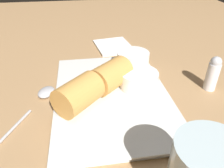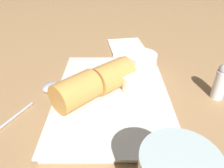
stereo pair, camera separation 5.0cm
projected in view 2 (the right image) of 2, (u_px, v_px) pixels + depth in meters
The scene contains 9 objects.
table_surface at pixel (108, 103), 42.95cm from camera, with size 180.00×140.00×2.00cm.
serving_plate at pixel (112, 97), 41.77cm from camera, with size 30.76×21.23×1.50cm.
roll_front_left at pixel (114, 75), 42.03cm from camera, with size 9.20×9.34×5.35cm.
roll_front_right at pixel (78, 90), 37.61cm from camera, with size 9.29×9.26×5.35cm.
dipping_bowl_near at pixel (141, 81), 41.69cm from camera, with size 7.36×7.36×3.27cm.
dipping_bowl_far at pixel (141, 60), 49.35cm from camera, with size 7.36×7.36×3.27cm.
spoon at pixel (45, 92), 43.45cm from camera, with size 18.47×10.17×1.36cm.
napkin at pixel (127, 46), 63.35cm from camera, with size 12.70×11.28×0.60cm.
salt_shaker at pixel (221, 81), 40.95cm from camera, with size 2.41×2.41×7.29cm.
Camera 2 is at (34.08, 0.82, 27.40)cm, focal length 35.00 mm.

